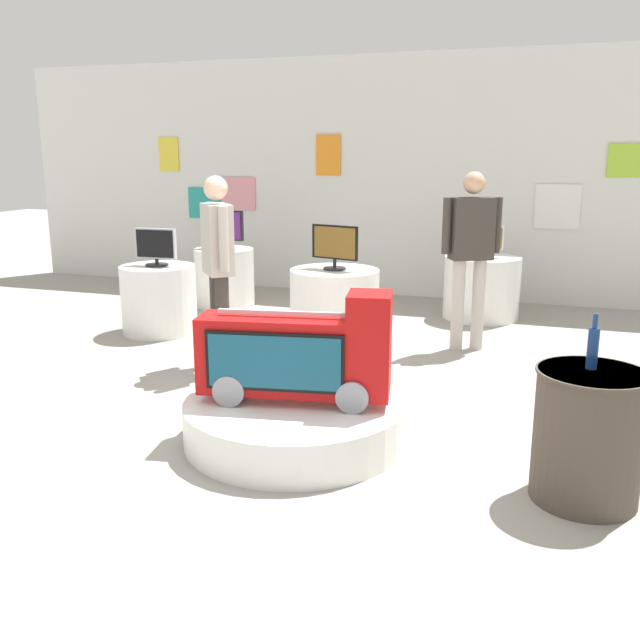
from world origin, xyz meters
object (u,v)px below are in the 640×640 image
(side_table_round, at_px, (588,435))
(bottle_on_side_table, at_px, (593,347))
(tv_on_left_rear, at_px, (223,228))
(display_pedestal_center_rear, at_px, (334,304))
(display_pedestal_far_right, at_px, (159,299))
(display_pedestal_left_rear, at_px, (224,277))
(shopper_browsing_near_truck, at_px, (471,248))
(tv_on_far_right, at_px, (156,247))
(shopper_browsing_rear, at_px, (218,258))
(tv_on_center_rear, at_px, (335,246))
(display_pedestal_right_rear, at_px, (482,288))
(novelty_firetruck_tv, at_px, (298,357))
(tv_on_right_rear, at_px, (484,240))
(main_display_pedestal, at_px, (295,421))

(side_table_round, distance_m, bottle_on_side_table, 0.48)
(tv_on_left_rear, xyz_separation_m, display_pedestal_center_rear, (1.72, -1.03, -0.60))
(display_pedestal_far_right, height_order, bottle_on_side_table, bottle_on_side_table)
(bottle_on_side_table, bearing_deg, display_pedestal_left_rear, 136.43)
(display_pedestal_left_rear, height_order, display_pedestal_center_rear, same)
(display_pedestal_left_rear, relative_size, bottle_on_side_table, 2.43)
(display_pedestal_left_rear, xyz_separation_m, shopper_browsing_near_truck, (3.04, -1.04, 0.63))
(tv_on_far_right, distance_m, shopper_browsing_rear, 1.48)
(tv_on_center_rear, relative_size, display_pedestal_right_rear, 0.60)
(tv_on_center_rear, bearing_deg, bottle_on_side_table, -50.59)
(display_pedestal_far_right, relative_size, shopper_browsing_rear, 0.47)
(shopper_browsing_near_truck, bearing_deg, novelty_firetruck_tv, -106.97)
(tv_on_left_rear, bearing_deg, display_pedestal_left_rear, 86.09)
(shopper_browsing_rear, bearing_deg, tv_on_left_rear, 115.21)
(display_pedestal_right_rear, height_order, tv_on_far_right, tv_on_far_right)
(display_pedestal_left_rear, relative_size, tv_on_far_right, 1.61)
(tv_on_left_rear, relative_size, shopper_browsing_rear, 0.32)
(tv_on_center_rear, bearing_deg, tv_on_right_rear, 45.78)
(display_pedestal_right_rear, bearing_deg, display_pedestal_left_rear, -174.07)
(display_pedestal_far_right, bearing_deg, novelty_firetruck_tv, -43.31)
(tv_on_center_rear, distance_m, display_pedestal_far_right, 1.92)
(tv_on_center_rear, bearing_deg, display_pedestal_right_rear, 45.88)
(display_pedestal_left_rear, xyz_separation_m, tv_on_far_right, (-0.08, -1.39, 0.54))
(display_pedestal_left_rear, xyz_separation_m, side_table_round, (3.99, -3.83, 0.02))
(main_display_pedestal, distance_m, display_pedestal_center_rear, 2.61)
(novelty_firetruck_tv, bearing_deg, bottle_on_side_table, -6.51)
(display_pedestal_right_rear, height_order, shopper_browsing_near_truck, shopper_browsing_near_truck)
(main_display_pedestal, distance_m, shopper_browsing_near_truck, 2.79)
(novelty_firetruck_tv, relative_size, side_table_round, 1.73)
(tv_on_far_right, bearing_deg, display_pedestal_center_rear, 11.01)
(tv_on_far_right, height_order, side_table_round, tv_on_far_right)
(tv_on_right_rear, bearing_deg, tv_on_center_rear, -134.22)
(novelty_firetruck_tv, xyz_separation_m, tv_on_left_rear, (-2.26, 3.58, 0.37))
(side_table_round, bearing_deg, tv_on_right_rear, 102.93)
(tv_on_right_rear, relative_size, bottle_on_side_table, 1.41)
(main_display_pedestal, relative_size, shopper_browsing_rear, 0.87)
(display_pedestal_right_rear, bearing_deg, tv_on_center_rear, -134.12)
(main_display_pedestal, relative_size, display_pedestal_far_right, 1.85)
(display_pedestal_far_right, bearing_deg, display_pedestal_right_rear, 28.61)
(tv_on_left_rear, relative_size, display_pedestal_right_rear, 0.62)
(display_pedestal_left_rear, distance_m, tv_on_left_rear, 0.60)
(display_pedestal_left_rear, relative_size, shopper_browsing_near_truck, 0.43)
(novelty_firetruck_tv, distance_m, side_table_round, 1.75)
(display_pedestal_right_rear, relative_size, shopper_browsing_near_truck, 0.51)
(main_display_pedestal, bearing_deg, shopper_browsing_rear, 132.09)
(display_pedestal_far_right, bearing_deg, shopper_browsing_near_truck, 6.20)
(tv_on_right_rear, bearing_deg, display_pedestal_center_rear, -134.33)
(novelty_firetruck_tv, height_order, tv_on_far_right, tv_on_far_right)
(tv_on_center_rear, distance_m, shopper_browsing_near_truck, 1.32)
(display_pedestal_left_rear, relative_size, shopper_browsing_rear, 0.44)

